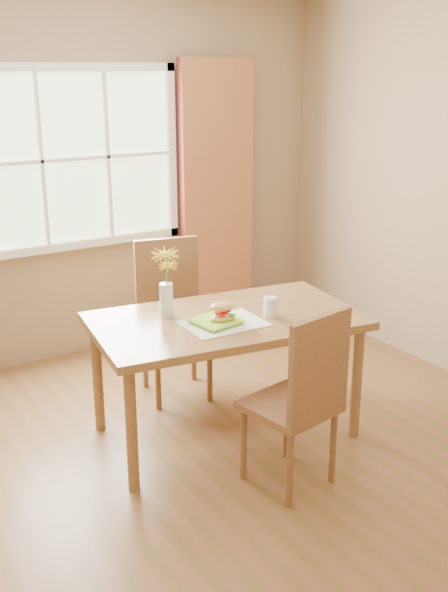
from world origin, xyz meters
TOP-DOWN VIEW (x-y plane):
  - room at (0.00, 0.00)m, footprint 4.24×3.84m
  - window at (0.00, 1.87)m, footprint 1.62×0.06m
  - curtain_right at (1.15, 1.78)m, footprint 0.65×0.08m
  - dining_table at (0.24, 0.21)m, footprint 1.65×1.08m
  - chair_near at (0.25, -0.50)m, footprint 0.48×0.48m
  - chair_far at (0.26, 0.92)m, footprint 0.52×0.52m
  - placemat at (0.16, 0.12)m, footprint 0.46×0.35m
  - plate at (0.13, 0.14)m, footprint 0.27×0.27m
  - croissant_sandwich at (0.16, 0.12)m, footprint 0.16×0.12m
  - water_glass at (0.46, 0.08)m, footprint 0.08×0.08m
  - flower_vase at (-0.04, 0.42)m, footprint 0.16×0.16m

SIDE VIEW (x-z plane):
  - chair_near at x=0.25m, z-range 0.05..1.05m
  - chair_far at x=0.26m, z-range 0.05..1.10m
  - dining_table at x=0.24m, z-range 0.30..1.05m
  - placemat at x=0.16m, z-range 0.75..0.76m
  - plate at x=0.13m, z-range 0.76..0.77m
  - water_glass at x=0.46m, z-range 0.75..0.86m
  - croissant_sandwich at x=0.16m, z-range 0.77..0.88m
  - flower_vase at x=-0.04m, z-range 0.79..1.19m
  - curtain_right at x=1.15m, z-range 0.00..2.20m
  - room at x=0.00m, z-range -0.02..2.72m
  - window at x=0.00m, z-range 0.84..2.16m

